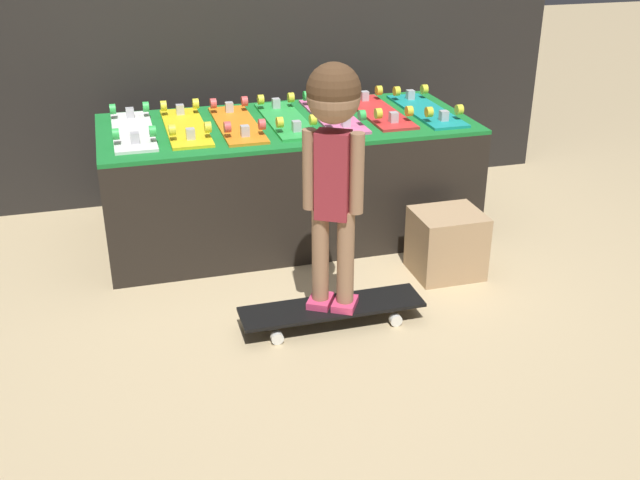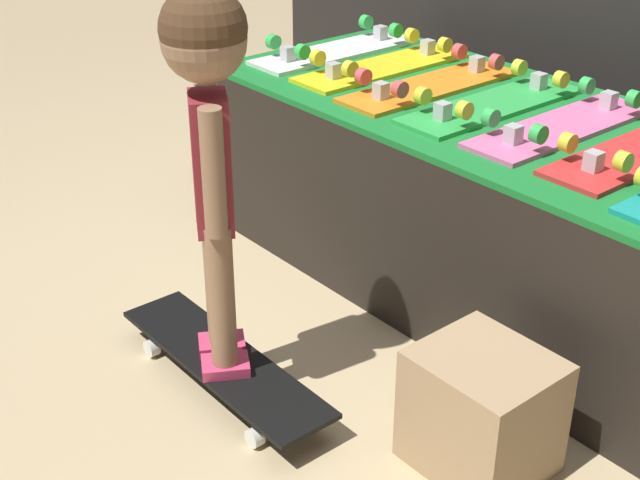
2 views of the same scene
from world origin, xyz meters
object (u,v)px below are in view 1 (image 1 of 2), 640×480
(skateboard_green_on_rack, at_px, (286,118))
(skateboard_teal_on_rack, at_px, (426,109))
(skateboard_on_floor, at_px, (332,309))
(child, at_px, (333,143))
(skateboard_orange_on_rack, at_px, (237,123))
(skateboard_pink_on_rack, at_px, (333,114))
(storage_box, at_px, (447,243))
(skateboard_yellow_on_rack, at_px, (185,125))
(skateboard_white_on_rack, at_px, (133,129))
(skateboard_red_on_rack, at_px, (378,110))

(skateboard_green_on_rack, distance_m, skateboard_teal_on_rack, 0.76)
(skateboard_teal_on_rack, xyz_separation_m, skateboard_on_floor, (-0.81, -0.98, -0.55))
(child, bearing_deg, skateboard_green_on_rack, 117.32)
(skateboard_orange_on_rack, xyz_separation_m, skateboard_pink_on_rack, (0.51, 0.02, 0.00))
(skateboard_orange_on_rack, relative_size, skateboard_teal_on_rack, 1.00)
(storage_box, bearing_deg, skateboard_on_floor, -155.02)
(skateboard_orange_on_rack, relative_size, skateboard_on_floor, 0.87)
(skateboard_yellow_on_rack, xyz_separation_m, skateboard_orange_on_rack, (0.25, -0.02, 0.00))
(skateboard_white_on_rack, height_order, skateboard_orange_on_rack, same)
(skateboard_red_on_rack, xyz_separation_m, child, (-0.56, -1.02, 0.18))
(skateboard_pink_on_rack, xyz_separation_m, skateboard_on_floor, (-0.30, -1.01, -0.55))
(skateboard_white_on_rack, bearing_deg, skateboard_yellow_on_rack, -1.05)
(skateboard_red_on_rack, relative_size, skateboard_teal_on_rack, 1.00)
(skateboard_pink_on_rack, xyz_separation_m, storage_box, (0.36, -0.70, -0.47))
(skateboard_teal_on_rack, bearing_deg, storage_box, -102.57)
(skateboard_white_on_rack, xyz_separation_m, storage_box, (1.38, -0.71, -0.47))
(skateboard_green_on_rack, relative_size, skateboard_on_floor, 0.87)
(skateboard_white_on_rack, distance_m, storage_box, 1.62)
(skateboard_white_on_rack, xyz_separation_m, skateboard_green_on_rack, (0.76, -0.02, 0.00))
(skateboard_red_on_rack, bearing_deg, storage_box, -81.55)
(skateboard_white_on_rack, bearing_deg, storage_box, -27.20)
(skateboard_pink_on_rack, bearing_deg, skateboard_yellow_on_rack, 179.91)
(skateboard_white_on_rack, height_order, skateboard_yellow_on_rack, same)
(skateboard_pink_on_rack, relative_size, skateboard_teal_on_rack, 1.00)
(skateboard_green_on_rack, distance_m, skateboard_red_on_rack, 0.51)
(skateboard_yellow_on_rack, xyz_separation_m, skateboard_teal_on_rack, (1.27, -0.04, 0.00))
(skateboard_white_on_rack, height_order, skateboard_green_on_rack, same)
(skateboard_yellow_on_rack, bearing_deg, skateboard_pink_on_rack, -0.09)
(skateboard_teal_on_rack, bearing_deg, skateboard_orange_on_rack, 179.21)
(skateboard_yellow_on_rack, height_order, skateboard_green_on_rack, same)
(skateboard_white_on_rack, bearing_deg, skateboard_orange_on_rack, -2.99)
(skateboard_red_on_rack, relative_size, skateboard_on_floor, 0.87)
(skateboard_green_on_rack, distance_m, skateboard_pink_on_rack, 0.25)
(skateboard_yellow_on_rack, height_order, skateboard_on_floor, skateboard_yellow_on_rack)
(skateboard_green_on_rack, xyz_separation_m, skateboard_red_on_rack, (0.51, 0.02, 0.00))
(skateboard_orange_on_rack, bearing_deg, child, -78.27)
(skateboard_green_on_rack, xyz_separation_m, skateboard_on_floor, (-0.05, -1.00, -0.55))
(skateboard_red_on_rack, relative_size, storage_box, 2.15)
(skateboard_white_on_rack, relative_size, skateboard_green_on_rack, 1.00)
(skateboard_white_on_rack, distance_m, skateboard_on_floor, 1.36)
(skateboard_teal_on_rack, bearing_deg, skateboard_green_on_rack, 178.23)
(storage_box, bearing_deg, skateboard_teal_on_rack, 77.43)
(skateboard_green_on_rack, height_order, skateboard_pink_on_rack, same)
(skateboard_white_on_rack, relative_size, storage_box, 2.15)
(skateboard_green_on_rack, distance_m, skateboard_on_floor, 1.14)
(skateboard_green_on_rack, relative_size, skateboard_red_on_rack, 1.00)
(skateboard_green_on_rack, bearing_deg, skateboard_pink_on_rack, 2.49)
(skateboard_red_on_rack, distance_m, storage_box, 0.86)
(skateboard_yellow_on_rack, relative_size, child, 0.66)
(skateboard_orange_on_rack, xyz_separation_m, storage_box, (0.87, -0.68, -0.47))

